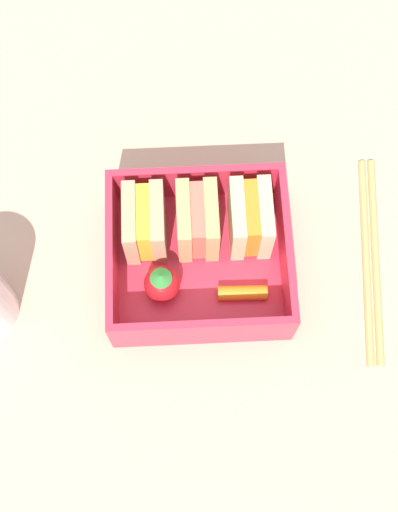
% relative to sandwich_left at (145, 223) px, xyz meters
% --- Properties ---
extents(ground_plane, '(1.20, 1.20, 0.02)m').
position_rel_sandwich_left_xyz_m(ground_plane, '(0.04, -0.03, -0.05)').
color(ground_plane, '#DDB18F').
extents(bento_tray, '(0.15, 0.14, 0.01)m').
position_rel_sandwich_left_xyz_m(bento_tray, '(0.04, -0.03, -0.03)').
color(bento_tray, '#DA2F47').
rests_on(bento_tray, ground_plane).
extents(bento_rim, '(0.15, 0.14, 0.05)m').
position_rel_sandwich_left_xyz_m(bento_rim, '(0.04, -0.03, -0.00)').
color(bento_rim, '#DA2F47').
rests_on(bento_rim, bento_tray).
extents(sandwich_left, '(0.03, 0.05, 0.05)m').
position_rel_sandwich_left_xyz_m(sandwich_left, '(0.00, 0.00, 0.00)').
color(sandwich_left, tan).
rests_on(sandwich_left, bento_tray).
extents(sandwich_center_left, '(0.03, 0.05, 0.05)m').
position_rel_sandwich_left_xyz_m(sandwich_center_left, '(0.04, 0.00, 0.00)').
color(sandwich_center_left, tan).
rests_on(sandwich_center_left, bento_tray).
extents(sandwich_center, '(0.03, 0.05, 0.05)m').
position_rel_sandwich_left_xyz_m(sandwich_center, '(0.09, 0.00, 0.00)').
color(sandwich_center, beige).
rests_on(sandwich_center, bento_tray).
extents(strawberry_far_left, '(0.03, 0.03, 0.04)m').
position_rel_sandwich_left_xyz_m(strawberry_far_left, '(0.01, -0.05, -0.01)').
color(strawberry_far_left, red).
rests_on(strawberry_far_left, bento_tray).
extents(carrot_stick_far_left, '(0.04, 0.01, 0.01)m').
position_rel_sandwich_left_xyz_m(carrot_stick_far_left, '(0.08, -0.06, -0.02)').
color(carrot_stick_far_left, orange).
rests_on(carrot_stick_far_left, bento_tray).
extents(chopstick_pair, '(0.03, 0.19, 0.01)m').
position_rel_sandwich_left_xyz_m(chopstick_pair, '(0.20, -0.02, -0.04)').
color(chopstick_pair, tan).
rests_on(chopstick_pair, ground_plane).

